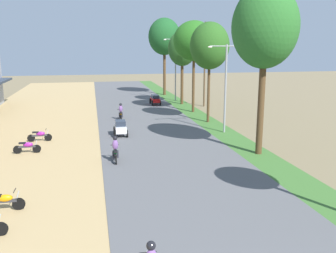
{
  "coord_description": "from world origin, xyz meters",
  "views": [
    {
      "loc": [
        -4.87,
        -5.75,
        7.17
      ],
      "look_at": [
        -0.08,
        17.83,
        1.93
      ],
      "focal_mm": 39.84,
      "sensor_mm": 36.0,
      "label": 1
    }
  ],
  "objects_px": {
    "median_tree_second": "(265,28)",
    "parked_motorbike_fourth": "(40,135)",
    "median_tree_fourth": "(194,41)",
    "streetlamp_near": "(226,82)",
    "median_tree_sixth": "(164,37)",
    "median_tree_third": "(210,46)",
    "motorbike_ahead_fourth": "(121,112)",
    "streetlamp_mid": "(176,65)",
    "median_tree_fifth": "(182,49)",
    "car_hatchback_white": "(120,127)",
    "utility_pole_near": "(205,63)",
    "motorbike_ahead_third": "(115,150)",
    "car_sedan_red": "(155,99)",
    "parked_motorbike_second": "(4,200)",
    "parked_motorbike_third": "(27,146)"
  },
  "relations": [
    {
      "from": "streetlamp_near",
      "to": "car_sedan_red",
      "type": "relative_size",
      "value": 3.19
    },
    {
      "from": "parked_motorbike_fourth",
      "to": "car_sedan_red",
      "type": "relative_size",
      "value": 0.8
    },
    {
      "from": "car_sedan_red",
      "to": "motorbike_ahead_third",
      "type": "distance_m",
      "value": 23.06
    },
    {
      "from": "median_tree_second",
      "to": "streetlamp_near",
      "type": "relative_size",
      "value": 1.5
    },
    {
      "from": "parked_motorbike_second",
      "to": "motorbike_ahead_fourth",
      "type": "height_order",
      "value": "motorbike_ahead_fourth"
    },
    {
      "from": "streetlamp_mid",
      "to": "car_hatchback_white",
      "type": "height_order",
      "value": "streetlamp_mid"
    },
    {
      "from": "median_tree_third",
      "to": "motorbike_ahead_fourth",
      "type": "bearing_deg",
      "value": 162.35
    },
    {
      "from": "streetlamp_near",
      "to": "motorbike_ahead_fourth",
      "type": "distance_m",
      "value": 11.18
    },
    {
      "from": "median_tree_fourth",
      "to": "median_tree_sixth",
      "type": "bearing_deg",
      "value": 91.22
    },
    {
      "from": "median_tree_second",
      "to": "car_sedan_red",
      "type": "distance_m",
      "value": 23.73
    },
    {
      "from": "median_tree_fifth",
      "to": "utility_pole_near",
      "type": "xyz_separation_m",
      "value": [
        2.25,
        -1.97,
        -1.65
      ]
    },
    {
      "from": "median_tree_sixth",
      "to": "utility_pole_near",
      "type": "xyz_separation_m",
      "value": [
        2.69,
        -11.04,
        -3.26
      ]
    },
    {
      "from": "parked_motorbike_third",
      "to": "car_sedan_red",
      "type": "relative_size",
      "value": 0.8
    },
    {
      "from": "car_hatchback_white",
      "to": "parked_motorbike_third",
      "type": "bearing_deg",
      "value": -150.08
    },
    {
      "from": "median_tree_fourth",
      "to": "car_sedan_red",
      "type": "relative_size",
      "value": 4.29
    },
    {
      "from": "median_tree_fourth",
      "to": "streetlamp_near",
      "type": "relative_size",
      "value": 1.34
    },
    {
      "from": "median_tree_sixth",
      "to": "utility_pole_near",
      "type": "bearing_deg",
      "value": -76.31
    },
    {
      "from": "median_tree_sixth",
      "to": "streetlamp_mid",
      "type": "relative_size",
      "value": 1.36
    },
    {
      "from": "streetlamp_near",
      "to": "utility_pole_near",
      "type": "distance_m",
      "value": 13.99
    },
    {
      "from": "median_tree_second",
      "to": "median_tree_fourth",
      "type": "xyz_separation_m",
      "value": [
        -0.07,
        16.45,
        -0.62
      ]
    },
    {
      "from": "streetlamp_near",
      "to": "median_tree_sixth",
      "type": "bearing_deg",
      "value": 90.66
    },
    {
      "from": "median_tree_second",
      "to": "car_sedan_red",
      "type": "height_order",
      "value": "median_tree_second"
    },
    {
      "from": "median_tree_fourth",
      "to": "parked_motorbike_second",
      "type": "bearing_deg",
      "value": -123.1
    },
    {
      "from": "median_tree_sixth",
      "to": "parked_motorbike_second",
      "type": "bearing_deg",
      "value": -111.06
    },
    {
      "from": "parked_motorbike_fourth",
      "to": "median_tree_third",
      "type": "relative_size",
      "value": 0.19
    },
    {
      "from": "motorbike_ahead_fourth",
      "to": "utility_pole_near",
      "type": "bearing_deg",
      "value": 32.98
    },
    {
      "from": "median_tree_fifth",
      "to": "car_hatchback_white",
      "type": "relative_size",
      "value": 4.41
    },
    {
      "from": "median_tree_second",
      "to": "parked_motorbike_fourth",
      "type": "bearing_deg",
      "value": 156.94
    },
    {
      "from": "median_tree_fourth",
      "to": "median_tree_sixth",
      "type": "height_order",
      "value": "median_tree_sixth"
    },
    {
      "from": "parked_motorbike_second",
      "to": "median_tree_sixth",
      "type": "relative_size",
      "value": 0.16
    },
    {
      "from": "streetlamp_near",
      "to": "streetlamp_mid",
      "type": "bearing_deg",
      "value": 90.0
    },
    {
      "from": "parked_motorbike_third",
      "to": "parked_motorbike_fourth",
      "type": "height_order",
      "value": "same"
    },
    {
      "from": "median_tree_second",
      "to": "utility_pole_near",
      "type": "bearing_deg",
      "value": 83.5
    },
    {
      "from": "median_tree_second",
      "to": "median_tree_third",
      "type": "bearing_deg",
      "value": 90.71
    },
    {
      "from": "parked_motorbike_second",
      "to": "car_hatchback_white",
      "type": "bearing_deg",
      "value": 65.0
    },
    {
      "from": "utility_pole_near",
      "to": "motorbike_ahead_fourth",
      "type": "distance_m",
      "value": 13.2
    },
    {
      "from": "median_tree_fourth",
      "to": "streetlamp_mid",
      "type": "height_order",
      "value": "median_tree_fourth"
    },
    {
      "from": "utility_pole_near",
      "to": "parked_motorbike_fourth",
      "type": "bearing_deg",
      "value": -140.93
    },
    {
      "from": "median_tree_fourth",
      "to": "utility_pole_near",
      "type": "relative_size",
      "value": 0.98
    },
    {
      "from": "utility_pole_near",
      "to": "car_sedan_red",
      "type": "bearing_deg",
      "value": 159.85
    },
    {
      "from": "median_tree_third",
      "to": "median_tree_sixth",
      "type": "bearing_deg",
      "value": 90.7
    },
    {
      "from": "median_tree_fourth",
      "to": "motorbike_ahead_third",
      "type": "bearing_deg",
      "value": -120.04
    },
    {
      "from": "motorbike_ahead_third",
      "to": "streetlamp_near",
      "type": "bearing_deg",
      "value": 34.1
    },
    {
      "from": "median_tree_third",
      "to": "car_sedan_red",
      "type": "distance_m",
      "value": 13.46
    },
    {
      "from": "car_hatchback_white",
      "to": "utility_pole_near",
      "type": "bearing_deg",
      "value": 50.39
    },
    {
      "from": "median_tree_third",
      "to": "motorbike_ahead_fourth",
      "type": "distance_m",
      "value": 10.51
    },
    {
      "from": "median_tree_fourth",
      "to": "motorbike_ahead_fourth",
      "type": "height_order",
      "value": "median_tree_fourth"
    },
    {
      "from": "car_hatchback_white",
      "to": "median_tree_fifth",
      "type": "bearing_deg",
      "value": 60.17
    },
    {
      "from": "parked_motorbike_third",
      "to": "car_hatchback_white",
      "type": "xyz_separation_m",
      "value": [
        6.53,
        3.76,
        0.19
      ]
    },
    {
      "from": "parked_motorbike_fourth",
      "to": "motorbike_ahead_third",
      "type": "distance_m",
      "value": 8.18
    }
  ]
}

